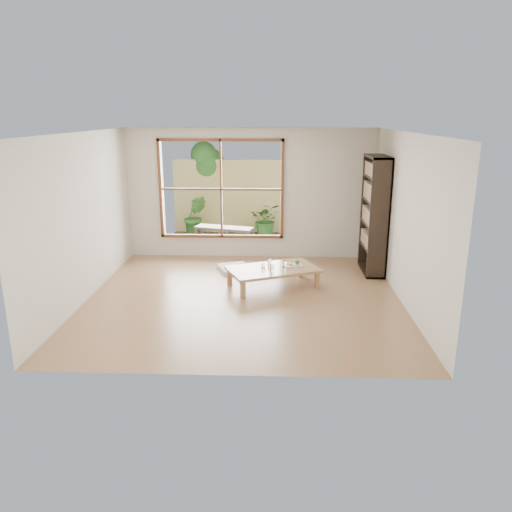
# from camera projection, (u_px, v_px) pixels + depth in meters

# --- Properties ---
(ground) EXTENTS (5.00, 5.00, 0.00)m
(ground) POSITION_uv_depth(u_px,v_px,m) (244.00, 297.00, 8.07)
(ground) COLOR olive
(ground) RESTS_ON ground
(low_table) EXTENTS (1.70, 1.36, 0.33)m
(low_table) POSITION_uv_depth(u_px,v_px,m) (273.00, 270.00, 8.52)
(low_table) COLOR tan
(low_table) RESTS_ON ground
(floor_cushion) EXTENTS (0.71, 0.71, 0.08)m
(floor_cushion) POSITION_uv_depth(u_px,v_px,m) (235.00, 268.00, 9.47)
(floor_cushion) COLOR white
(floor_cushion) RESTS_ON ground
(bookshelf) EXTENTS (0.34, 0.97, 2.15)m
(bookshelf) POSITION_uv_depth(u_px,v_px,m) (374.00, 215.00, 9.12)
(bookshelf) COLOR black
(bookshelf) RESTS_ON ground
(glass_tall) EXTENTS (0.07, 0.07, 0.14)m
(glass_tall) POSITION_uv_depth(u_px,v_px,m) (272.00, 267.00, 8.32)
(glass_tall) COLOR silver
(glass_tall) RESTS_ON low_table
(glass_mid) EXTENTS (0.08, 0.08, 0.11)m
(glass_mid) POSITION_uv_depth(u_px,v_px,m) (284.00, 264.00, 8.56)
(glass_mid) COLOR silver
(glass_mid) RESTS_ON low_table
(glass_short) EXTENTS (0.07, 0.07, 0.09)m
(glass_short) POSITION_uv_depth(u_px,v_px,m) (270.00, 262.00, 8.67)
(glass_short) COLOR silver
(glass_short) RESTS_ON low_table
(glass_small) EXTENTS (0.06, 0.06, 0.08)m
(glass_small) POSITION_uv_depth(u_px,v_px,m) (263.00, 265.00, 8.52)
(glass_small) COLOR silver
(glass_small) RESTS_ON low_table
(food_tray) EXTENTS (0.35, 0.29, 0.10)m
(food_tray) POSITION_uv_depth(u_px,v_px,m) (294.00, 265.00, 8.62)
(food_tray) COLOR white
(food_tray) RESTS_ON low_table
(deck) EXTENTS (2.80, 2.00, 0.05)m
(deck) POSITION_uv_depth(u_px,v_px,m) (228.00, 242.00, 11.51)
(deck) COLOR #3E372D
(deck) RESTS_ON ground
(garden_bench) EXTENTS (1.35, 0.70, 0.41)m
(garden_bench) POSITION_uv_depth(u_px,v_px,m) (224.00, 230.00, 11.11)
(garden_bench) COLOR black
(garden_bench) RESTS_ON deck
(bamboo_fence) EXTENTS (2.80, 0.06, 1.80)m
(bamboo_fence) POSITION_uv_depth(u_px,v_px,m) (231.00, 197.00, 12.22)
(bamboo_fence) COLOR tan
(bamboo_fence) RESTS_ON ground
(shrub_right) EXTENTS (0.73, 0.63, 0.80)m
(shrub_right) POSITION_uv_depth(u_px,v_px,m) (266.00, 220.00, 11.91)
(shrub_right) COLOR #2D6124
(shrub_right) RESTS_ON deck
(shrub_left) EXTENTS (0.61, 0.52, 0.98)m
(shrub_left) POSITION_uv_depth(u_px,v_px,m) (195.00, 216.00, 11.89)
(shrub_left) COLOR #2D6124
(shrub_left) RESTS_ON deck
(garden_tree) EXTENTS (1.04, 0.85, 2.22)m
(garden_tree) POSITION_uv_depth(u_px,v_px,m) (204.00, 166.00, 12.34)
(garden_tree) COLOR #4C3D2D
(garden_tree) RESTS_ON ground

